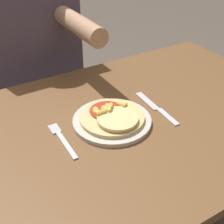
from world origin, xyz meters
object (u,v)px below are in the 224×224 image
at_px(fork, 62,138).
at_px(person_diner, 33,56).
at_px(dining_table, 124,147).
at_px(plate, 112,121).
at_px(knife, 157,108).
at_px(pizza, 112,117).

xyz_separation_m(fork, person_diner, (0.11, 0.58, 0.01)).
xyz_separation_m(dining_table, person_diner, (-0.09, 0.60, 0.12)).
relative_size(plate, fork, 1.39).
distance_m(plate, knife, 0.17).
bearing_deg(person_diner, pizza, -84.90).
height_order(dining_table, plate, plate).
height_order(pizza, knife, pizza).
distance_m(pizza, person_diner, 0.59).
bearing_deg(person_diner, knife, -69.77).
distance_m(plate, fork, 0.17).
xyz_separation_m(dining_table, plate, (-0.04, 0.01, 0.12)).
distance_m(dining_table, person_diner, 0.62).
xyz_separation_m(knife, person_diner, (-0.22, 0.60, 0.01)).
relative_size(dining_table, plate, 5.20).
height_order(fork, knife, same).
bearing_deg(pizza, knife, -2.82).
bearing_deg(dining_table, plate, 161.56).
bearing_deg(knife, pizza, 177.18).
distance_m(pizza, knife, 0.17).
xyz_separation_m(pizza, person_diner, (-0.05, 0.59, -0.01)).
relative_size(plate, pizza, 1.22).
relative_size(plate, person_diner, 0.19).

